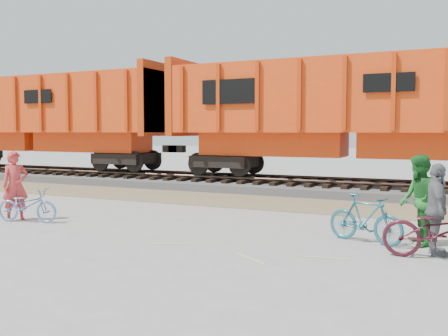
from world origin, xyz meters
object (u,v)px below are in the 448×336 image
at_px(hopper_car_left, 41,117).
at_px(bicycle_maroon, 441,231).
at_px(person_solo, 15,186).
at_px(person_woman, 437,209).
at_px(person_man, 419,200).
at_px(hopper_car_center, 353,111).
at_px(bicycle_teal, 365,219).
at_px(bicycle_blue, 27,205).

height_order(hopper_car_left, bicycle_maroon, hopper_car_left).
distance_m(hopper_car_left, person_solo, 12.45).
bearing_deg(person_woman, person_man, 15.18).
height_order(hopper_car_center, person_solo, hopper_car_center).
relative_size(person_man, person_woman, 1.08).
bearing_deg(person_solo, hopper_car_left, 69.61).
distance_m(bicycle_teal, person_man, 1.10).
height_order(bicycle_teal, person_man, person_man).
bearing_deg(person_solo, person_woman, -58.96).
xyz_separation_m(bicycle_teal, person_man, (1.00, 0.20, 0.42)).
bearing_deg(hopper_car_center, person_man, -70.41).
bearing_deg(bicycle_maroon, hopper_car_center, 22.52).
height_order(bicycle_maroon, person_solo, person_solo).
relative_size(hopper_car_left, hopper_car_center, 1.00).
bearing_deg(person_solo, bicycle_blue, -73.69).
distance_m(person_man, person_woman, 0.78).
bearing_deg(person_woman, bicycle_blue, 82.75).
height_order(bicycle_maroon, person_woman, person_woman).
relative_size(hopper_car_left, bicycle_teal, 8.46).
bearing_deg(hopper_car_center, bicycle_teal, -77.46).
height_order(hopper_car_left, person_man, hopper_car_left).
bearing_deg(hopper_car_center, bicycle_maroon, -70.07).
distance_m(bicycle_blue, person_man, 9.20).
xyz_separation_m(hopper_car_left, hopper_car_center, (15.00, 0.00, 0.00)).
distance_m(bicycle_blue, bicycle_maroon, 9.53).
bearing_deg(person_man, hopper_car_center, -179.05).
bearing_deg(bicycle_teal, hopper_car_left, 83.88).
relative_size(bicycle_maroon, person_man, 1.09).
height_order(bicycle_teal, person_woman, person_woman).
relative_size(bicycle_blue, bicycle_maroon, 0.81).
xyz_separation_m(bicycle_blue, bicycle_teal, (8.08, 1.19, 0.07)).
xyz_separation_m(hopper_car_left, bicycle_blue, (8.71, -9.22, -2.58)).
distance_m(hopper_car_center, person_man, 8.57).
height_order(person_man, person_woman, person_man).
xyz_separation_m(hopper_car_center, person_man, (2.79, -7.83, -2.09)).
relative_size(hopper_car_center, person_man, 7.66).
bearing_deg(person_solo, person_man, -54.70).
xyz_separation_m(hopper_car_left, person_solo, (8.21, -9.12, -2.12)).
bearing_deg(bicycle_blue, hopper_car_center, -46.99).
bearing_deg(bicycle_maroon, bicycle_teal, 60.81).
xyz_separation_m(bicycle_blue, person_man, (9.08, 1.39, 0.49)).
bearing_deg(bicycle_blue, hopper_car_left, 30.69).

